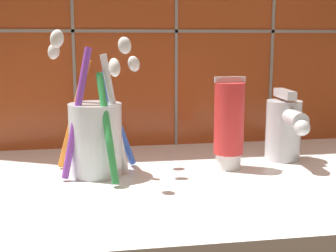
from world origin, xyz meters
The scene contains 4 objects.
sink_counter centered at (0.00, 0.00, 1.00)cm, with size 66.23×39.55×2.00cm, color white.
toothbrush_cup centered at (-11.91, 3.49, 7.59)cm, with size 13.29×12.51×19.06cm.
toothpaste_tube centered at (6.16, 3.53, 8.28)cm, with size 4.31×4.10×12.77cm.
sink_faucet centered at (15.49, 6.24, 6.97)cm, with size 5.16×10.65×10.45cm.
Camera 1 is at (-12.40, -57.23, 19.94)cm, focal length 50.00 mm.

